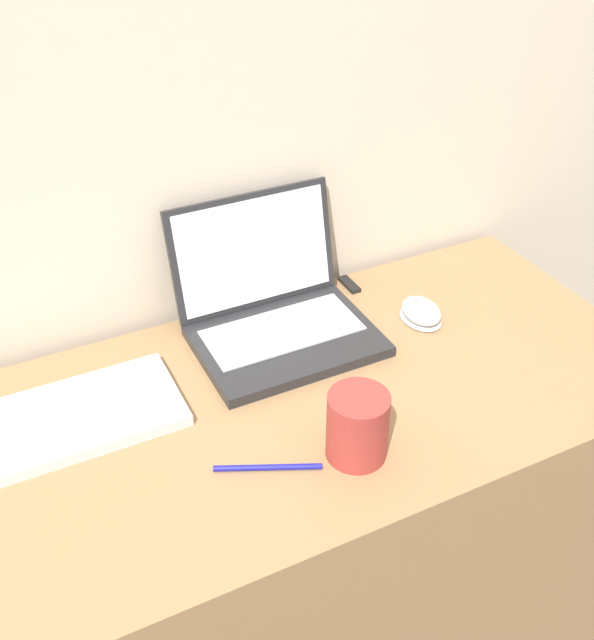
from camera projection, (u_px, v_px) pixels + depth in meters
name	position (u px, v px, depth m)	size (l,w,h in m)	color
wall_back	(190.00, 1.00, 1.15)	(7.00, 0.04, 2.50)	beige
desk	(288.00, 538.00, 1.43)	(1.30, 0.58, 0.70)	#936D47
laptop	(274.00, 308.00, 1.35)	(0.32, 0.28, 0.23)	#232326
drink_cup	(357.00, 425.00, 1.09)	(0.09, 0.09, 0.11)	#9E332D
computer_mouse	(421.00, 312.00, 1.40)	(0.07, 0.09, 0.04)	#B2B2B7
external_keyboard	(61.00, 422.00, 1.16)	(0.37, 0.18, 0.02)	silver
usb_stick	(349.00, 284.00, 1.50)	(0.02, 0.06, 0.01)	black
pen	(268.00, 467.00, 1.09)	(0.15, 0.07, 0.01)	#191999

